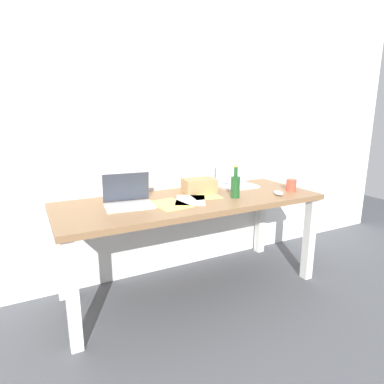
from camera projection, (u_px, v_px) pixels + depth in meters
The scene contains 12 objects.
ground_plane at pixel (192, 287), 2.55m from camera, with size 8.00×8.00×0.00m, color #515459.
back_wall at pixel (168, 118), 2.62m from camera, with size 5.20×0.08×2.60m, color white.
desk at pixel (192, 210), 2.41m from camera, with size 1.95×0.73×0.72m.
laptop_left at pixel (128, 199), 2.18m from camera, with size 0.34×0.25×0.22m.
laptop_right at pixel (236, 181), 2.78m from camera, with size 0.31×0.23×0.21m.
beer_bottle at pixel (235, 186), 2.40m from camera, with size 0.07×0.07×0.24m.
computer_mouse at pixel (278, 193), 2.48m from camera, with size 0.06×0.10×0.03m, color silver.
cardboard_box at pixel (199, 185), 2.58m from camera, with size 0.25×0.18×0.11m, color tan.
coffee_mug at pixel (291, 185), 2.62m from camera, with size 0.08×0.08×0.10m, color #D84C38.
paper_sheet_center at pixel (190, 200), 2.34m from camera, with size 0.21×0.30×0.00m, color white.
paper_yellow_folder at pixel (170, 204), 2.23m from camera, with size 0.21×0.30×0.00m, color #F4E06B.
paper_sheet_near_back at pixel (203, 195), 2.50m from camera, with size 0.21×0.30×0.00m, color #F4E06B.
Camera 1 is at (-1.07, -2.05, 1.32)m, focal length 30.21 mm.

